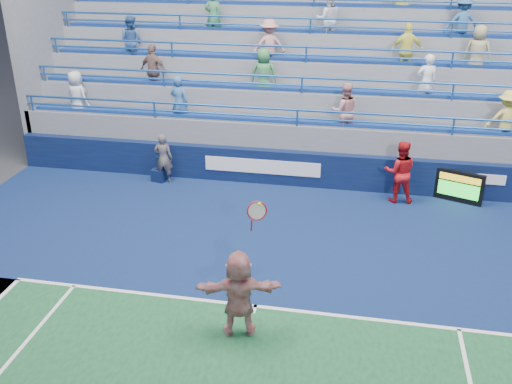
% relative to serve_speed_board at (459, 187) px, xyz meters
% --- Properties ---
extents(ground, '(120.00, 120.00, 0.00)m').
position_rel_serve_speed_board_xyz_m(ground, '(-4.83, -6.17, -0.47)').
color(ground, '#333538').
extents(sponsor_wall, '(18.00, 0.32, 1.10)m').
position_rel_serve_speed_board_xyz_m(sponsor_wall, '(-4.83, 0.33, 0.08)').
color(sponsor_wall, '#0A113A').
rests_on(sponsor_wall, ground).
extents(bleacher_stand, '(18.00, 5.60, 6.13)m').
position_rel_serve_speed_board_xyz_m(bleacher_stand, '(-4.83, 4.10, 1.07)').
color(bleacher_stand, slate).
rests_on(bleacher_stand, ground).
extents(serve_speed_board, '(1.33, 0.62, 0.94)m').
position_rel_serve_speed_board_xyz_m(serve_speed_board, '(0.00, 0.00, 0.00)').
color(serve_speed_board, black).
rests_on(serve_speed_board, ground).
extents(judge_chair, '(0.48, 0.49, 0.73)m').
position_rel_serve_speed_board_xyz_m(judge_chair, '(-9.06, -0.14, -0.24)').
color(judge_chair, '#0C193A').
rests_on(judge_chair, ground).
extents(tennis_player, '(1.74, 0.90, 2.89)m').
position_rel_serve_speed_board_xyz_m(tennis_player, '(-4.98, -7.04, 0.43)').
color(tennis_player, silver).
rests_on(tennis_player, ground).
extents(line_judge, '(0.61, 0.43, 1.58)m').
position_rel_serve_speed_board_xyz_m(line_judge, '(-8.88, -0.18, 0.31)').
color(line_judge, '#161A3D').
rests_on(line_judge, ground).
extents(ball_girl, '(0.94, 0.76, 1.85)m').
position_rel_serve_speed_board_xyz_m(ball_girl, '(-1.74, -0.28, 0.45)').
color(ball_girl, red).
rests_on(ball_girl, ground).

